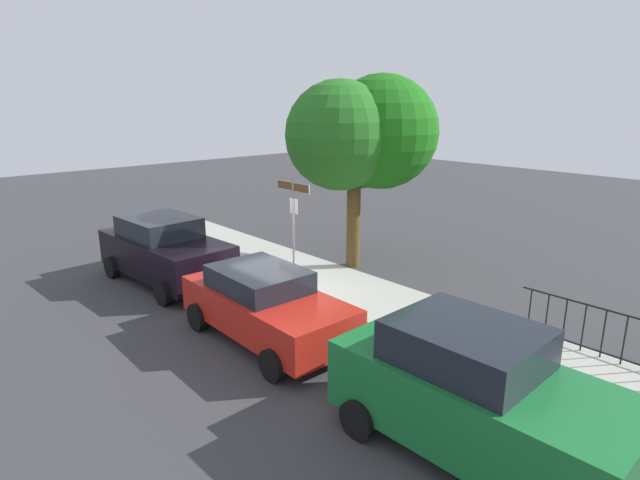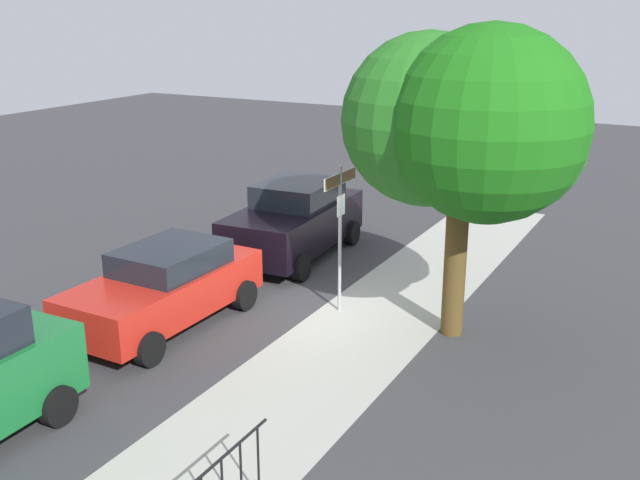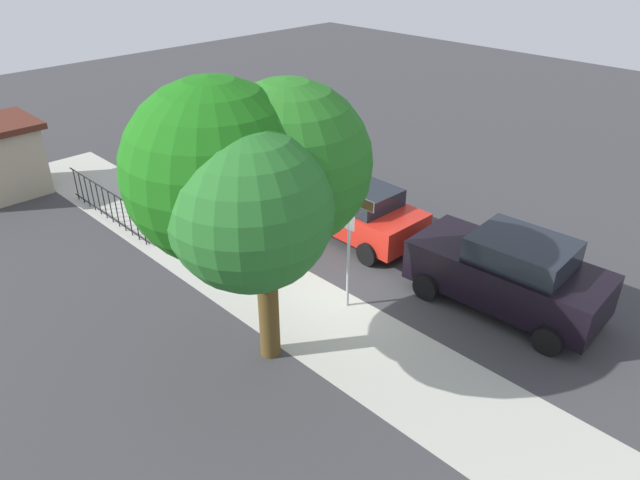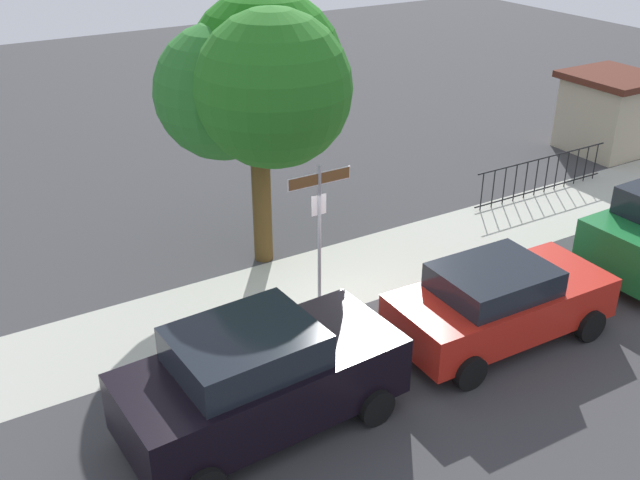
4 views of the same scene
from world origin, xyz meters
name	(u,v)px [view 2 (image 2 of 4)]	position (x,y,z in m)	size (l,w,h in m)	color
ground_plane	(315,312)	(0.00, 0.00, 0.00)	(60.00, 60.00, 0.00)	#38383A
sidewalk_strip	(325,364)	(2.00, 1.30, 0.00)	(24.00, 2.60, 0.00)	#AAAB9E
street_sign	(340,211)	(-0.34, 0.40, 2.17)	(1.37, 0.07, 3.09)	#9EA0A5
shade_tree	(472,127)	(-0.29, 3.05, 4.08)	(4.18, 4.59, 5.91)	#513D1B
car_black	(295,219)	(-3.00, -2.23, 0.96)	(4.59, 2.36, 1.90)	black
car_red	(165,286)	(1.97, -2.31, 0.83)	(4.35, 2.11, 1.60)	red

